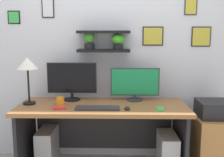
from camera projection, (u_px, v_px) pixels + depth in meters
back_wall_assembly at (104, 46)px, 3.17m from camera, size 4.40×0.24×2.70m
desk at (103, 122)px, 2.93m from camera, size 1.78×0.68×0.75m
monitor_left at (72, 80)px, 3.02m from camera, size 0.55×0.18×0.42m
monitor_right at (135, 84)px, 3.01m from camera, size 0.54×0.18×0.37m
keyboard at (98, 108)px, 2.69m from camera, size 0.44×0.14×0.02m
computer_mouse at (127, 108)px, 2.66m from camera, size 0.06×0.09×0.03m
desk_lamp at (28, 66)px, 2.81m from camera, size 0.22×0.22×0.50m
cell_phone at (160, 109)px, 2.68m from camera, size 0.08×0.14×0.01m
coffee_mug at (60, 101)px, 2.81m from camera, size 0.08×0.08×0.09m
scissors_tray at (59, 108)px, 2.69m from camera, size 0.13×0.09×0.02m
drawer_cabinet at (214, 145)px, 2.90m from camera, size 0.44×0.50×0.62m
printer at (216, 109)px, 2.84m from camera, size 0.38×0.34×0.17m
computer_tower_left at (48, 148)px, 3.03m from camera, size 0.18×0.40×0.44m
computer_tower_right at (167, 154)px, 2.86m from camera, size 0.18×0.40×0.45m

